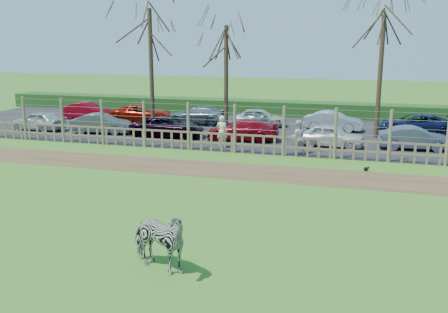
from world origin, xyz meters
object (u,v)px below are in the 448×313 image
(visitor_a, at_px, (222,132))
(car_10, at_px, (260,117))
(tree_left, at_px, (150,40))
(tree_mid, at_px, (226,53))
(tree_right, at_px, (382,47))
(car_9, at_px, (198,115))
(car_0, at_px, (39,121))
(car_12, at_px, (414,124))
(car_1, at_px, (101,124))
(car_4, at_px, (331,136))
(zebra, at_px, (158,240))
(visitor_b, at_px, (298,137))
(car_3, at_px, (243,130))
(car_5, at_px, (415,138))
(car_7, at_px, (87,111))
(car_11, at_px, (333,121))
(car_2, at_px, (167,127))
(car_8, at_px, (142,113))
(crow, at_px, (366,169))

(visitor_a, xyz_separation_m, car_10, (0.52, 7.19, -0.26))
(tree_left, distance_m, tree_mid, 4.67)
(visitor_a, height_order, car_10, visitor_a)
(tree_right, bearing_deg, car_9, 170.86)
(car_0, bearing_deg, car_12, 108.04)
(car_1, xyz_separation_m, car_4, (13.83, -0.14, 0.00))
(zebra, distance_m, visitor_b, 14.04)
(car_1, relative_size, car_4, 1.03)
(car_3, bearing_deg, tree_left, -105.55)
(tree_mid, relative_size, car_0, 1.94)
(car_9, bearing_deg, car_5, 70.63)
(car_0, xyz_separation_m, car_7, (0.59, 4.85, 0.00))
(car_1, xyz_separation_m, car_12, (18.45, 5.10, 0.00))
(tree_left, relative_size, car_3, 1.90)
(visitor_b, bearing_deg, car_7, -43.68)
(car_9, xyz_separation_m, car_11, (9.09, -0.07, 0.00))
(car_11, bearing_deg, car_3, 138.20)
(tree_mid, bearing_deg, car_1, -159.98)
(tree_mid, relative_size, car_4, 1.94)
(visitor_b, distance_m, car_12, 9.69)
(car_7, bearing_deg, tree_mid, -95.49)
(car_1, bearing_deg, car_3, -96.26)
(car_2, xyz_separation_m, car_8, (-3.88, 4.85, 0.00))
(visitor_a, bearing_deg, crow, 166.74)
(visitor_b, distance_m, car_1, 12.59)
(zebra, height_order, car_9, zebra)
(car_3, distance_m, car_4, 4.98)
(car_11, bearing_deg, zebra, 176.10)
(car_2, bearing_deg, tree_left, 37.90)
(car_3, xyz_separation_m, car_12, (9.58, 4.84, 0.00))
(car_0, distance_m, car_12, 23.44)
(car_1, bearing_deg, car_2, -98.78)
(zebra, distance_m, car_3, 16.75)
(visitor_b, xyz_separation_m, car_12, (6.10, 7.52, -0.26))
(visitor_b, bearing_deg, car_1, -30.88)
(car_10, xyz_separation_m, car_11, (4.81, -0.27, 0.00))
(car_3, distance_m, car_9, 6.44)
(car_1, height_order, car_9, same)
(car_0, distance_m, car_5, 22.51)
(zebra, xyz_separation_m, car_9, (-6.27, 21.38, -0.16))
(car_11, bearing_deg, car_4, -173.90)
(crow, xyz_separation_m, car_4, (-1.89, 4.69, 0.54))
(car_2, relative_size, car_7, 1.19)
(visitor_b, distance_m, car_4, 2.73)
(tree_right, bearing_deg, car_7, 175.40)
(car_10, relative_size, car_11, 0.97)
(car_3, relative_size, car_9, 1.00)
(visitor_a, bearing_deg, tree_right, -139.54)
(visitor_a, height_order, crow, visitor_a)
(tree_left, height_order, car_3, tree_left)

